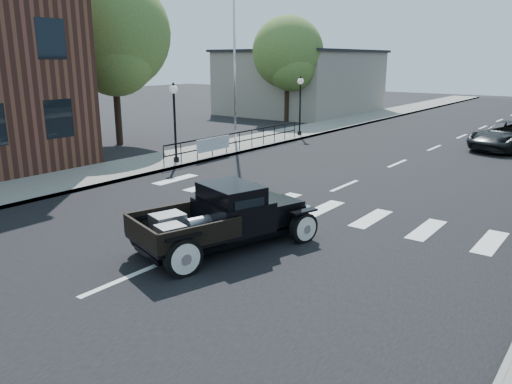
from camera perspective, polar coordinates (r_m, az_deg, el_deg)
The scene contains 14 objects.
ground at distance 12.75m, azimuth -4.55°, elevation -5.57°, with size 120.00×120.00×0.00m, color black.
road at distance 25.58m, azimuth 18.33°, elevation 4.17°, with size 14.00×80.00×0.02m, color black.
road_markings at distance 20.99m, azimuth 13.83°, elevation 2.24°, with size 12.00×60.00×0.06m, color silver, non-canonical shape.
sidewalk_left at distance 29.36m, azimuth 2.44°, elevation 6.34°, with size 3.00×80.00×0.15m, color gray.
low_building_left at distance 43.51m, azimuth 5.24°, elevation 12.31°, with size 10.00×12.00×5.00m, color #A19887.
railing at distance 24.60m, azimuth -1.90°, elevation 6.03°, with size 0.08×10.00×1.00m, color black, non-canonical shape.
banner at distance 23.08m, azimuth -4.87°, elevation 4.89°, with size 0.04×2.20×0.60m, color silver, non-canonical shape.
lamp_post_b at distance 21.71m, azimuth -9.26°, elevation 7.84°, with size 0.36×0.36×3.39m, color black, non-canonical shape.
lamp_post_c at distance 29.48m, azimuth 5.06°, elevation 9.80°, with size 0.36×0.36×3.39m, color black, non-canonical shape.
flagpole at distance 27.12m, azimuth -2.52°, elevation 19.04°, with size 0.12×0.12×12.50m, color silver.
big_tree_near at distance 27.72m, azimuth -15.91°, elevation 14.19°, with size 5.93×5.93×8.72m, color #4F6C2E, non-canonical shape.
big_tree_far at distance 37.07m, azimuth 3.60°, elevation 13.82°, with size 5.10×5.10×7.50m, color #4F6C2E, non-canonical shape.
hotrod_pickup at distance 12.00m, azimuth -3.65°, elevation -2.84°, with size 2.16×4.62×1.60m, color black, non-canonical shape.
second_car at distance 28.27m, azimuth 27.09°, elevation 5.70°, with size 2.36×5.12×1.42m, color black.
Camera 1 is at (7.98, -8.90, 4.46)m, focal length 35.00 mm.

